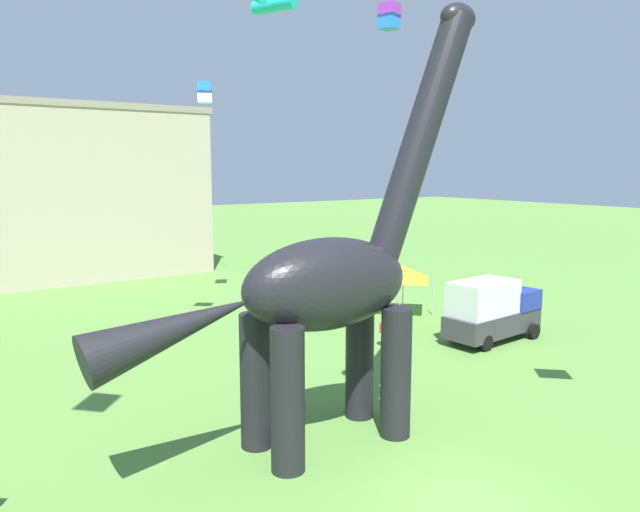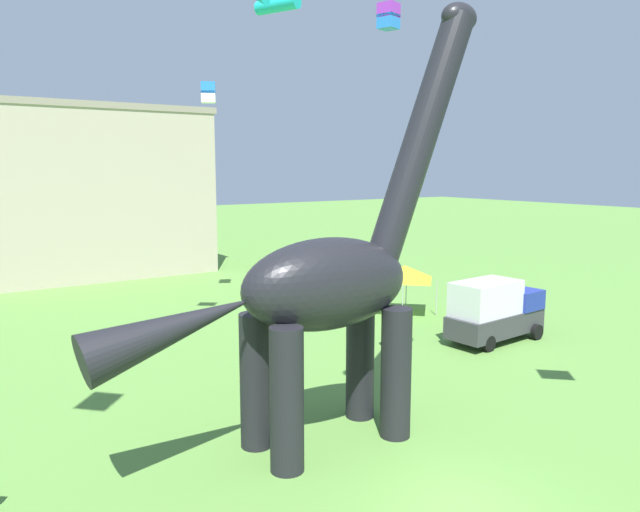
# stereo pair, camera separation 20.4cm
# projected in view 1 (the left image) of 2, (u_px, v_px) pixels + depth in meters

# --- Properties ---
(ground_plane) EXTENTS (240.00, 240.00, 0.00)m
(ground_plane) POSITION_uv_depth(u_px,v_px,m) (463.00, 507.00, 15.88)
(ground_plane) COLOR #5B8E3D
(dinosaur_sculpture) EXTENTS (13.82, 2.93, 14.44)m
(dinosaur_sculpture) POSITION_uv_depth(u_px,v_px,m) (326.00, 284.00, 18.96)
(dinosaur_sculpture) COLOR black
(dinosaur_sculpture) RESTS_ON ground_plane
(parked_box_truck) EXTENTS (5.74, 2.51, 3.20)m
(parked_box_truck) POSITION_uv_depth(u_px,v_px,m) (492.00, 309.00, 30.86)
(parked_box_truck) COLOR #38383D
(parked_box_truck) RESTS_ON ground_plane
(person_near_flyer) EXTENTS (0.55, 0.24, 1.47)m
(person_near_flyer) POSITION_uv_depth(u_px,v_px,m) (384.00, 329.00, 29.94)
(person_near_flyer) COLOR black
(person_near_flyer) RESTS_ON ground_plane
(festival_canopy_tent) EXTENTS (3.15, 3.15, 3.00)m
(festival_canopy_tent) POSITION_uv_depth(u_px,v_px,m) (402.00, 273.00, 36.42)
(festival_canopy_tent) COLOR #B2B2B7
(festival_canopy_tent) RESTS_ON ground_plane
(kite_high_left) EXTENTS (2.80, 2.84, 0.81)m
(kite_high_left) POSITION_uv_depth(u_px,v_px,m) (271.00, 4.00, 33.67)
(kite_high_left) COLOR #19B2B7
(kite_near_high) EXTENTS (0.60, 0.60, 0.68)m
(kite_near_high) POSITION_uv_depth(u_px,v_px,m) (389.00, 16.00, 16.53)
(kite_near_high) COLOR purple
(kite_mid_center) EXTENTS (1.15, 1.15, 1.23)m
(kite_mid_center) POSITION_uv_depth(u_px,v_px,m) (205.00, 92.00, 37.15)
(kite_mid_center) COLOR #287AE5
(background_building_block) EXTENTS (19.32, 8.68, 13.69)m
(background_building_block) POSITION_uv_depth(u_px,v_px,m) (82.00, 192.00, 48.86)
(background_building_block) COLOR #B7A893
(background_building_block) RESTS_ON ground_plane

